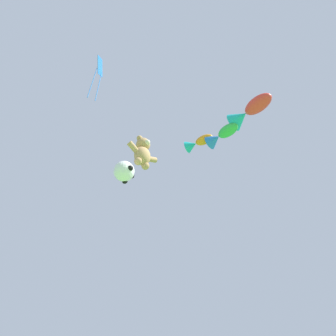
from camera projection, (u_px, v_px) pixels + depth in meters
name	position (u px, v px, depth m)	size (l,w,h in m)	color
teddy_bear_kite	(143.00, 152.00, 14.16)	(1.64, 0.72, 1.67)	tan
soccer_ball_kite	(124.00, 171.00, 12.97)	(0.92, 0.91, 0.84)	white
fish_kite_tangerine	(198.00, 143.00, 17.46)	(0.91, 1.63, 0.68)	orange
fish_kite_emerald	(221.00, 135.00, 16.74)	(0.80, 1.79, 0.80)	green
fish_kite_crimson	(249.00, 111.00, 16.14)	(1.07, 2.36, 1.00)	red
diamond_kite	(99.00, 70.00, 15.59)	(0.91, 0.86, 3.17)	blue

